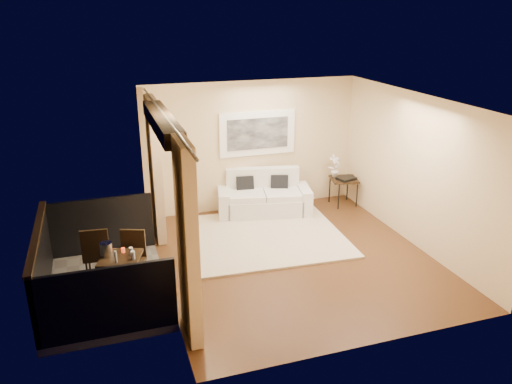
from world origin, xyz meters
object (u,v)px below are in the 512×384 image
orchid (335,166)px  balcony_chair_near (133,254)px  sofa (264,198)px  bistro_table (121,262)px  balcony_chair_far (97,251)px  side_table (344,181)px  ice_bucket (106,249)px

orchid → balcony_chair_near: size_ratio=0.57×
balcony_chair_near → orchid: bearing=44.8°
orchid → sofa: bearing=-177.8°
bistro_table → balcony_chair_far: bearing=121.2°
side_table → balcony_chair_near: 5.05m
balcony_chair_near → bistro_table: bearing=-99.1°
orchid → bistro_table: 5.31m
balcony_chair_far → balcony_chair_near: (0.53, -0.18, -0.04)m
side_table → bistro_table: size_ratio=0.92×
side_table → orchid: size_ratio=1.30×
sofa → balcony_chair_near: 3.53m
sofa → ice_bucket: 4.00m
side_table → balcony_chair_near: balcony_chair_near is taller
side_table → balcony_chair_far: bearing=-160.6°
bistro_table → ice_bucket: ice_bucket is taller
sofa → balcony_chair_far: bearing=-138.4°
orchid → bistro_table: (-4.67, -2.51, -0.27)m
sofa → bistro_table: 3.91m
balcony_chair_far → bistro_table: bearing=127.3°
balcony_chair_far → balcony_chair_near: bearing=167.7°
orchid → ice_bucket: (-4.85, -2.40, -0.08)m
side_table → ice_bucket: (-5.01, -2.25, 0.23)m
sofa → balcony_chair_far: balcony_chair_far is taller
side_table → bistro_table: bearing=-153.9°
balcony_chair_far → side_table: bearing=-154.4°
side_table → bistro_table: (-4.83, -2.36, 0.04)m
bistro_table → ice_bucket: (-0.18, 0.11, 0.18)m
side_table → balcony_chair_far: balcony_chair_far is taller
orchid → bistro_table: bearing=-151.7°
balcony_chair_near → ice_bucket: bearing=-126.9°
balcony_chair_far → balcony_chair_near: 0.56m
balcony_chair_near → ice_bucket: size_ratio=4.37×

